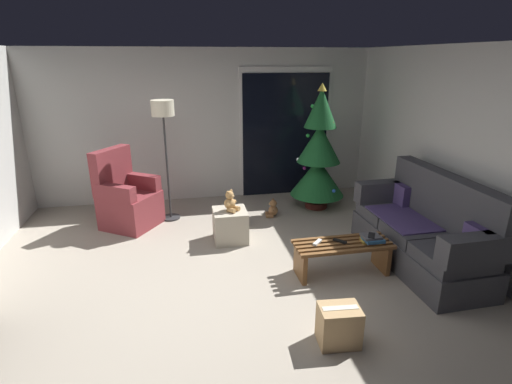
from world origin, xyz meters
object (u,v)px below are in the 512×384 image
object	(u,v)px
christmas_tree	(319,155)
teddy_bear_chestnut_by_tree	(273,209)
teddy_bear_honey	(230,202)
cardboard_box_taped_mid_floor	(339,325)
couch	(424,232)
ottoman	(230,225)
coffee_table	(342,253)
armchair	(127,199)
remote_white	(317,242)
remote_black	(340,241)
book_stack	(372,239)
floor_lamp	(164,120)
cell_phone	(372,235)

from	to	relation	value
christmas_tree	teddy_bear_chestnut_by_tree	distance (m)	1.13
teddy_bear_honey	cardboard_box_taped_mid_floor	xyz separation A→B (m)	(0.64, -2.16, -0.37)
couch	ottoman	distance (m)	2.41
coffee_table	armchair	bearing A→B (deg)	143.29
remote_white	ottoman	size ratio (longest dim) A/B	0.35
remote_white	armchair	size ratio (longest dim) A/B	0.14
remote_black	teddy_bear_honey	world-z (taller)	teddy_bear_honey
coffee_table	remote_white	world-z (taller)	remote_white
ottoman	teddy_bear_chestnut_by_tree	xyz separation A→B (m)	(0.75, 0.70, -0.09)
remote_black	book_stack	size ratio (longest dim) A/B	0.66
ottoman	coffee_table	bearing A→B (deg)	-44.04
coffee_table	cardboard_box_taped_mid_floor	world-z (taller)	coffee_table
floor_lamp	teddy_bear_honey	bearing A→B (deg)	-49.29
floor_lamp	teddy_bear_honey	xyz separation A→B (m)	(0.81, -0.94, -0.95)
christmas_tree	armchair	xyz separation A→B (m)	(-2.95, -0.16, -0.48)
ottoman	teddy_bear_chestnut_by_tree	world-z (taller)	ottoman
book_stack	coffee_table	bearing A→B (deg)	170.08
book_stack	teddy_bear_chestnut_by_tree	xyz separation A→B (m)	(-0.69, 1.84, -0.31)
coffee_table	cardboard_box_taped_mid_floor	distance (m)	1.19
ottoman	cardboard_box_taped_mid_floor	xyz separation A→B (m)	(0.65, -2.17, -0.04)
floor_lamp	remote_black	bearing A→B (deg)	-46.44
ottoman	teddy_bear_honey	bearing A→B (deg)	-44.04
couch	remote_black	bearing A→B (deg)	-178.47
armchair	floor_lamp	distance (m)	1.26
christmas_tree	teddy_bear_honey	distance (m)	1.85
remote_black	ottoman	size ratio (longest dim) A/B	0.35
cell_phone	cardboard_box_taped_mid_floor	xyz separation A→B (m)	(-0.79, -1.02, -0.30)
floor_lamp	ottoman	world-z (taller)	floor_lamp
christmas_tree	armchair	bearing A→B (deg)	-176.80
coffee_table	christmas_tree	world-z (taller)	christmas_tree
coffee_table	remote_black	size ratio (longest dim) A/B	7.05
christmas_tree	couch	bearing A→B (deg)	-72.87
remote_black	cardboard_box_taped_mid_floor	size ratio (longest dim) A/B	0.43
cell_phone	christmas_tree	bearing A→B (deg)	117.20
armchair	floor_lamp	xyz separation A→B (m)	(0.60, 0.14, 1.10)
couch	teddy_bear_chestnut_by_tree	xyz separation A→B (m)	(-1.42, 1.73, -0.28)
book_stack	armchair	bearing A→B (deg)	145.70
teddy_bear_chestnut_by_tree	coffee_table	bearing A→B (deg)	-78.04
christmas_tree	ottoman	distance (m)	1.94
book_stack	floor_lamp	distance (m)	3.24
ottoman	teddy_bear_chestnut_by_tree	distance (m)	1.03
couch	remote_black	xyz separation A→B (m)	(-1.07, -0.03, -0.00)
coffee_table	remote_white	xyz separation A→B (m)	(-0.28, 0.04, 0.14)
floor_lamp	teddy_bear_chestnut_by_tree	xyz separation A→B (m)	(1.55, -0.24, -1.38)
couch	christmas_tree	size ratio (longest dim) A/B	0.98
remote_black	christmas_tree	world-z (taller)	christmas_tree
christmas_tree	teddy_bear_chestnut_by_tree	size ratio (longest dim) A/B	6.97
remote_black	armchair	world-z (taller)	armchair
remote_white	cell_phone	distance (m)	0.60
teddy_bear_honey	armchair	bearing A→B (deg)	150.38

